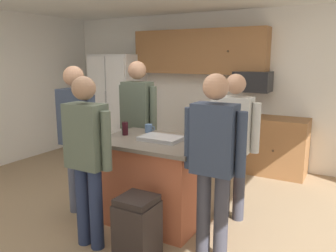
{
  "coord_description": "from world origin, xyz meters",
  "views": [
    {
      "loc": [
        2.07,
        -2.88,
        1.83
      ],
      "look_at": [
        0.2,
        0.45,
        1.05
      ],
      "focal_mm": 36.13,
      "sensor_mm": 36.0,
      "label": 1
    }
  ],
  "objects": [
    {
      "name": "floor",
      "position": [
        0.0,
        0.0,
        0.0
      ],
      "size": [
        7.04,
        7.04,
        0.0
      ],
      "primitive_type": "plane",
      "color": "#937A5B",
      "rests_on": "ground"
    },
    {
      "name": "trash_bin",
      "position": [
        0.45,
        -0.56,
        0.3
      ],
      "size": [
        0.34,
        0.34,
        0.61
      ],
      "color": "black",
      "rests_on": "ground"
    },
    {
      "name": "person_host_foreground",
      "position": [
        -0.42,
        0.74,
        1.04
      ],
      "size": [
        0.57,
        0.24,
        1.78
      ],
      "rotation": [
        0.0,
        0.0,
        -0.76
      ],
      "color": "#232D4C",
      "rests_on": "ground"
    },
    {
      "name": "cabinet_run_upper",
      "position": [
        -0.4,
        2.6,
        1.93
      ],
      "size": [
        2.4,
        0.38,
        0.75
      ],
      "color": "#936038"
    },
    {
      "name": "person_guest_right",
      "position": [
        1.03,
        -0.21,
        0.98
      ],
      "size": [
        0.57,
        0.22,
        1.7
      ],
      "rotation": [
        0.0,
        0.0,
        2.73
      ],
      "color": "#383842",
      "rests_on": "ground"
    },
    {
      "name": "mug_blue_stoneware",
      "position": [
        -0.05,
        0.43,
        1.0
      ],
      "size": [
        0.13,
        0.09,
        0.1
      ],
      "color": "#4C6B99",
      "rests_on": "kitchen_island"
    },
    {
      "name": "serving_tray",
      "position": [
        0.28,
        0.16,
        0.97
      ],
      "size": [
        0.44,
        0.3,
        0.04
      ],
      "color": "#B7B7BC",
      "rests_on": "kitchen_island"
    },
    {
      "name": "tumbler_amber",
      "position": [
        -0.21,
        0.18,
        1.03
      ],
      "size": [
        0.07,
        0.07,
        0.15
      ],
      "color": "black",
      "rests_on": "kitchen_island"
    },
    {
      "name": "person_guest_left",
      "position": [
        -0.08,
        -0.6,
        0.96
      ],
      "size": [
        0.57,
        0.22,
        1.66
      ],
      "rotation": [
        0.0,
        0.0,
        1.21
      ],
      "color": "#232D4C",
      "rests_on": "ground"
    },
    {
      "name": "cabinet_run_lower",
      "position": [
        0.6,
        2.48,
        0.45
      ],
      "size": [
        1.8,
        0.63,
        0.9
      ],
      "color": "#936038",
      "rests_on": "ground"
    },
    {
      "name": "kitchen_island",
      "position": [
        0.2,
        0.15,
        0.48
      ],
      "size": [
        1.18,
        0.87,
        0.95
      ],
      "color": "#AD5638",
      "rests_on": "ground"
    },
    {
      "name": "back_wall",
      "position": [
        0.0,
        2.8,
        1.3
      ],
      "size": [
        6.4,
        0.1,
        2.6
      ],
      "primitive_type": "cube",
      "color": "white",
      "rests_on": "ground"
    },
    {
      "name": "refrigerator",
      "position": [
        -2.0,
        2.38,
        0.94
      ],
      "size": [
        0.88,
        0.76,
        1.88
      ],
      "color": "white",
      "rests_on": "ground"
    },
    {
      "name": "microwave_over_range",
      "position": [
        0.6,
        2.5,
        1.45
      ],
      "size": [
        0.56,
        0.4,
        0.32
      ],
      "primitive_type": "cube",
      "color": "black"
    },
    {
      "name": "person_guest_by_door",
      "position": [
        -0.69,
        -0.11,
        1.01
      ],
      "size": [
        0.57,
        0.23,
        1.74
      ],
      "rotation": [
        0.0,
        0.0,
        0.29
      ],
      "color": "#4C5166",
      "rests_on": "ground"
    },
    {
      "name": "glass_pilsner",
      "position": [
        0.54,
        0.43,
        1.03
      ],
      "size": [
        0.07,
        0.07,
        0.15
      ],
      "color": "#301D0B",
      "rests_on": "kitchen_island"
    },
    {
      "name": "person_elder_center",
      "position": [
        0.92,
        0.65,
        0.95
      ],
      "size": [
        0.57,
        0.22,
        1.66
      ],
      "rotation": [
        0.0,
        0.0,
        -2.54
      ],
      "color": "#383842",
      "rests_on": "ground"
    }
  ]
}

